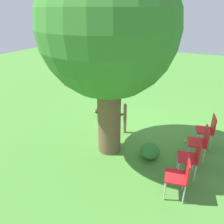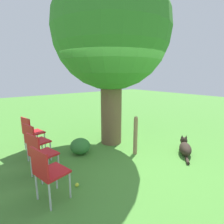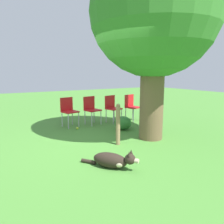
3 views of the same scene
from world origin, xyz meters
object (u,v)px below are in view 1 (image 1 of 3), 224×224
at_px(dog, 107,113).
at_px(fence_post, 125,118).
at_px(oak_tree, 109,31).
at_px(red_chair_3, 180,175).
at_px(red_chair_1, 201,141).
at_px(red_chair_2, 192,156).
at_px(red_chair_0, 208,129).
at_px(tennis_ball, 186,141).

relative_size(dog, fence_post, 0.97).
bearing_deg(oak_tree, red_chair_3, 157.15).
xyz_separation_m(red_chair_1, red_chair_2, (0.10, 0.74, 0.00)).
bearing_deg(red_chair_2, red_chair_1, -110.49).
relative_size(oak_tree, red_chair_1, 5.11).
distance_m(oak_tree, fence_post, 2.75).
height_order(fence_post, red_chair_1, fence_post).
xyz_separation_m(dog, red_chair_0, (-3.34, 0.40, 0.40)).
bearing_deg(red_chair_0, fence_post, -3.43).
height_order(red_chair_0, red_chair_1, same).
distance_m(red_chair_0, red_chair_2, 1.49).
xyz_separation_m(dog, red_chair_3, (-3.03, 2.61, 0.40)).
height_order(red_chair_1, tennis_ball, red_chair_1).
bearing_deg(red_chair_3, fence_post, -55.19).
distance_m(red_chair_0, red_chair_3, 2.23).
bearing_deg(oak_tree, tennis_ball, -144.35).
height_order(oak_tree, red_chair_0, oak_tree).
relative_size(fence_post, tennis_ball, 14.39).
height_order(fence_post, red_chair_0, fence_post).
xyz_separation_m(red_chair_0, red_chair_3, (0.31, 2.21, 0.00)).
bearing_deg(dog, red_chair_3, 103.35).
distance_m(dog, red_chair_1, 3.45).
bearing_deg(red_chair_0, tennis_ball, -5.05).
bearing_deg(tennis_ball, red_chair_0, -172.64).
bearing_deg(fence_post, red_chair_1, 170.42).
bearing_deg(red_chair_3, red_chair_0, -110.49).
distance_m(red_chair_0, red_chair_1, 0.74).
distance_m(dog, red_chair_0, 3.39).
bearing_deg(red_chair_0, red_chair_1, 69.51).
xyz_separation_m(red_chair_1, tennis_ball, (0.41, -0.67, -0.51)).
relative_size(oak_tree, tennis_ball, 68.40).
bearing_deg(dog, red_chair_2, 113.22).
distance_m(oak_tree, tennis_ball, 3.75).
distance_m(dog, red_chair_2, 3.67).
bearing_deg(red_chair_1, oak_tree, 3.37).
bearing_deg(red_chair_1, red_chair_2, 69.51).
xyz_separation_m(dog, red_chair_1, (-3.24, 1.14, 0.40)).
bearing_deg(red_chair_2, oak_tree, -15.39).
xyz_separation_m(fence_post, tennis_ball, (-1.79, -0.30, -0.46)).
xyz_separation_m(dog, red_chair_2, (-3.13, 1.87, 0.40)).
bearing_deg(oak_tree, dog, -59.90).
distance_m(fence_post, red_chair_2, 2.37).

